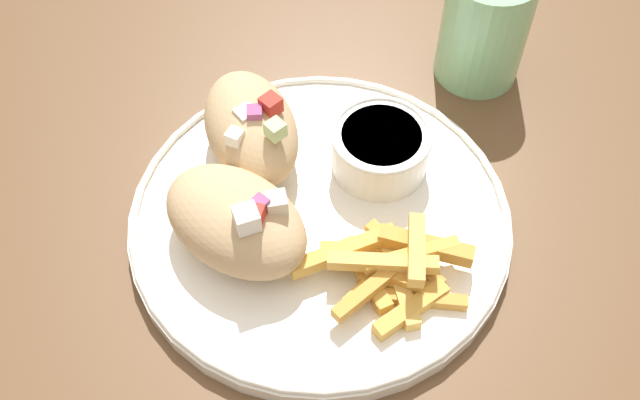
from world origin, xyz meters
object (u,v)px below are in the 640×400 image
at_px(fries_pile, 390,269).
at_px(sauce_ramekin, 380,147).
at_px(water_glass, 484,30).
at_px(plate, 320,218).
at_px(pita_sandwich_far, 251,128).
at_px(pita_sandwich_near, 236,220).

relative_size(fries_pile, sauce_ramekin, 1.62).
height_order(sauce_ramekin, water_glass, water_glass).
distance_m(plate, fries_pile, 0.08).
bearing_deg(water_glass, pita_sandwich_far, -129.63).
bearing_deg(sauce_ramekin, pita_sandwich_near, -124.44).
distance_m(plate, pita_sandwich_far, 0.09).
relative_size(pita_sandwich_far, water_glass, 1.25).
height_order(pita_sandwich_near, fries_pile, pita_sandwich_near).
bearing_deg(sauce_ramekin, pita_sandwich_far, -165.99).
bearing_deg(sauce_ramekin, fries_pile, -67.00).
bearing_deg(fries_pile, pita_sandwich_near, -173.93).
relative_size(pita_sandwich_near, fries_pile, 1.05).
bearing_deg(plate, pita_sandwich_far, 152.63).
height_order(plate, pita_sandwich_near, pita_sandwich_near).
bearing_deg(pita_sandwich_near, sauce_ramekin, 72.39).
bearing_deg(plate, fries_pile, -26.09).
xyz_separation_m(pita_sandwich_near, fries_pile, (0.12, 0.01, -0.02)).
bearing_deg(pita_sandwich_far, water_glass, 100.02).
relative_size(plate, pita_sandwich_near, 2.19).
xyz_separation_m(plate, water_glass, (0.07, 0.22, 0.04)).
bearing_deg(water_glass, pita_sandwich_near, -114.67).
bearing_deg(pita_sandwich_far, fries_pile, 22.89).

